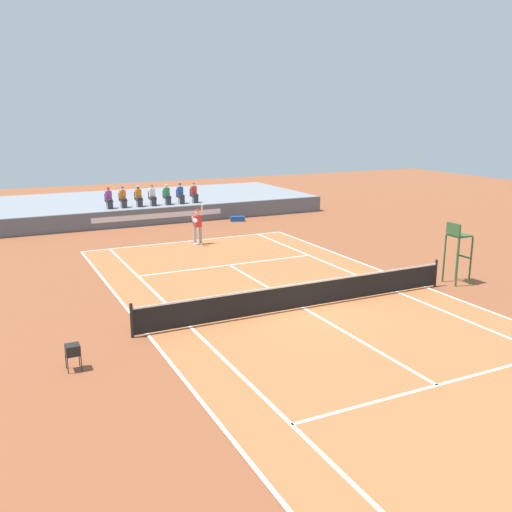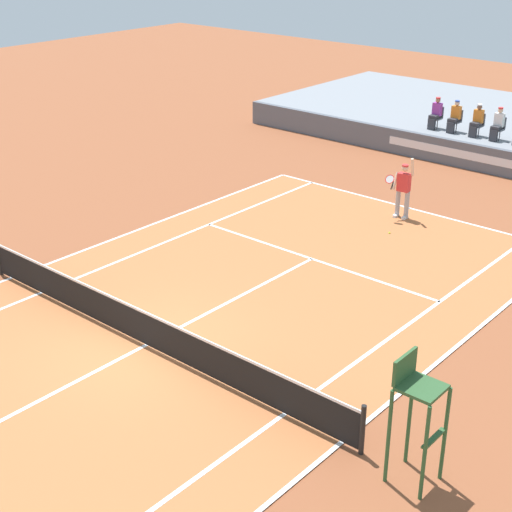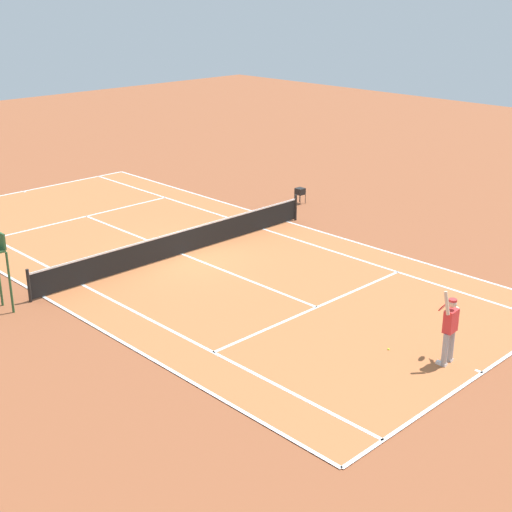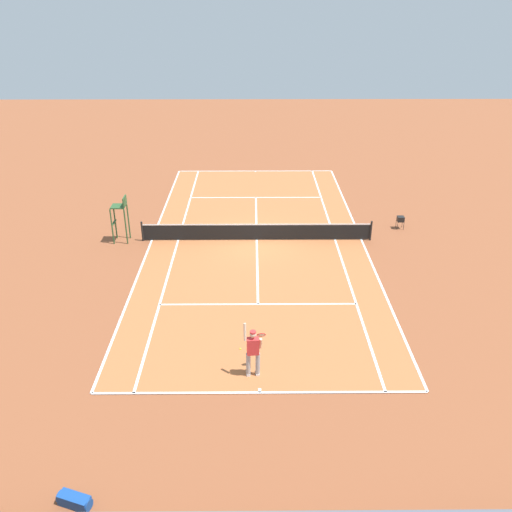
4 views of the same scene
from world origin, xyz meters
name	(u,v)px [view 3 (image 3 of 4)]	position (x,y,z in m)	size (l,w,h in m)	color
ground_plane	(183,255)	(0.00, 0.00, 0.00)	(80.00, 80.00, 0.00)	brown
court	(183,255)	(0.00, 0.00, 0.01)	(11.08, 23.88, 0.03)	#B76638
net	(182,241)	(0.00, 0.00, 0.52)	(11.98, 0.10, 1.07)	black
tennis_player	(449,329)	(0.21, 10.98, 0.99)	(0.76, 0.67, 2.08)	#9E9EA3
tennis_ball	(389,349)	(0.68, 9.52, 0.03)	(0.07, 0.07, 0.07)	#D1E533
ball_hopper	(300,191)	(-7.86, -1.52, 0.57)	(0.36, 0.36, 0.70)	black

